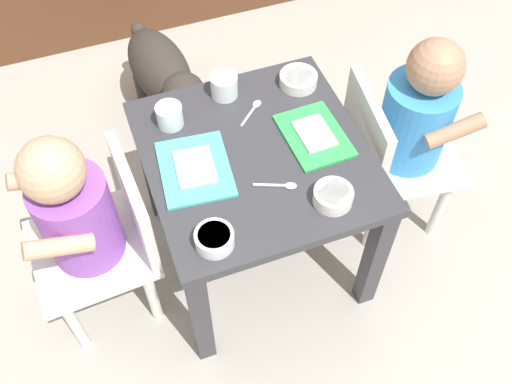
{
  "coord_description": "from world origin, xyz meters",
  "views": [
    {
      "loc": [
        -0.31,
        -0.83,
        1.48
      ],
      "look_at": [
        0.0,
        0.0,
        0.28
      ],
      "focal_mm": 40.87,
      "sensor_mm": 36.0,
      "label": 1
    }
  ],
  "objects_px": {
    "dining_table": "(256,174)",
    "dog": "(164,73)",
    "water_cup_left": "(170,117)",
    "water_cup_right": "(224,87)",
    "cereal_bowl_left_side": "(333,196)",
    "veggie_bowl_far": "(298,79)",
    "spoon_by_left_tray": "(252,110)",
    "seated_child_left": "(82,216)",
    "food_tray_right": "(315,136)",
    "food_tray_left": "(195,169)",
    "spoon_by_right_tray": "(280,185)",
    "seated_child_right": "(411,121)",
    "cereal_bowl_right_side": "(214,239)"
  },
  "relations": [
    {
      "from": "food_tray_right",
      "to": "cereal_bowl_left_side",
      "type": "bearing_deg",
      "value": -101.75
    },
    {
      "from": "water_cup_left",
      "to": "water_cup_right",
      "type": "bearing_deg",
      "value": 18.35
    },
    {
      "from": "dog",
      "to": "spoon_by_right_tray",
      "type": "distance_m",
      "value": 0.76
    },
    {
      "from": "food_tray_right",
      "to": "water_cup_left",
      "type": "distance_m",
      "value": 0.35
    },
    {
      "from": "seated_child_left",
      "to": "dog",
      "type": "distance_m",
      "value": 0.72
    },
    {
      "from": "dining_table",
      "to": "spoon_by_left_tray",
      "type": "xyz_separation_m",
      "value": [
        0.04,
        0.13,
        0.08
      ]
    },
    {
      "from": "seated_child_left",
      "to": "spoon_by_left_tray",
      "type": "height_order",
      "value": "seated_child_left"
    },
    {
      "from": "seated_child_right",
      "to": "food_tray_left",
      "type": "bearing_deg",
      "value": 179.69
    },
    {
      "from": "dog",
      "to": "water_cup_right",
      "type": "distance_m",
      "value": 0.47
    },
    {
      "from": "cereal_bowl_right_side",
      "to": "food_tray_left",
      "type": "bearing_deg",
      "value": 84.91
    },
    {
      "from": "food_tray_right",
      "to": "dog",
      "type": "bearing_deg",
      "value": 111.92
    },
    {
      "from": "spoon_by_left_tray",
      "to": "dog",
      "type": "bearing_deg",
      "value": 105.81
    },
    {
      "from": "seated_child_left",
      "to": "food_tray_right",
      "type": "relative_size",
      "value": 3.3
    },
    {
      "from": "dining_table",
      "to": "water_cup_left",
      "type": "relative_size",
      "value": 8.39
    },
    {
      "from": "dog",
      "to": "food_tray_left",
      "type": "relative_size",
      "value": 2.14
    },
    {
      "from": "seated_child_right",
      "to": "food_tray_left",
      "type": "xyz_separation_m",
      "value": [
        -0.57,
        0.0,
        0.05
      ]
    },
    {
      "from": "dining_table",
      "to": "dog",
      "type": "height_order",
      "value": "dining_table"
    },
    {
      "from": "spoon_by_right_tray",
      "to": "food_tray_right",
      "type": "bearing_deg",
      "value": 39.18
    },
    {
      "from": "cereal_bowl_right_side",
      "to": "spoon_by_right_tray",
      "type": "relative_size",
      "value": 0.86
    },
    {
      "from": "dining_table",
      "to": "food_tray_right",
      "type": "distance_m",
      "value": 0.17
    },
    {
      "from": "seated_child_left",
      "to": "cereal_bowl_right_side",
      "type": "xyz_separation_m",
      "value": [
        0.25,
        -0.19,
        0.06
      ]
    },
    {
      "from": "seated_child_right",
      "to": "veggie_bowl_far",
      "type": "distance_m",
      "value": 0.31
    },
    {
      "from": "seated_child_right",
      "to": "water_cup_right",
      "type": "bearing_deg",
      "value": 153.1
    },
    {
      "from": "water_cup_left",
      "to": "spoon_by_right_tray",
      "type": "distance_m",
      "value": 0.32
    },
    {
      "from": "spoon_by_left_tray",
      "to": "spoon_by_right_tray",
      "type": "relative_size",
      "value": 0.84
    },
    {
      "from": "cereal_bowl_left_side",
      "to": "veggie_bowl_far",
      "type": "bearing_deg",
      "value": 78.84
    },
    {
      "from": "dining_table",
      "to": "food_tray_right",
      "type": "bearing_deg",
      "value": -0.76
    },
    {
      "from": "food_tray_right",
      "to": "veggie_bowl_far",
      "type": "bearing_deg",
      "value": 79.44
    },
    {
      "from": "dog",
      "to": "seated_child_right",
      "type": "bearing_deg",
      "value": -49.73
    },
    {
      "from": "dining_table",
      "to": "water_cup_right",
      "type": "xyz_separation_m",
      "value": [
        -0.01,
        0.21,
        0.11
      ]
    },
    {
      "from": "dog",
      "to": "spoon_by_right_tray",
      "type": "bearing_deg",
      "value": -81.21
    },
    {
      "from": "water_cup_left",
      "to": "food_tray_left",
      "type": "bearing_deg",
      "value": -85.07
    },
    {
      "from": "water_cup_left",
      "to": "water_cup_right",
      "type": "xyz_separation_m",
      "value": [
        0.16,
        0.05,
        0.0
      ]
    },
    {
      "from": "food_tray_left",
      "to": "food_tray_right",
      "type": "distance_m",
      "value": 0.3
    },
    {
      "from": "seated_child_left",
      "to": "cereal_bowl_right_side",
      "type": "height_order",
      "value": "seated_child_left"
    },
    {
      "from": "water_cup_left",
      "to": "veggie_bowl_far",
      "type": "relative_size",
      "value": 0.67
    },
    {
      "from": "water_cup_left",
      "to": "spoon_by_left_tray",
      "type": "height_order",
      "value": "water_cup_left"
    },
    {
      "from": "seated_child_right",
      "to": "dog",
      "type": "relative_size",
      "value": 1.41
    },
    {
      "from": "cereal_bowl_left_side",
      "to": "water_cup_left",
      "type": "bearing_deg",
      "value": 128.04
    },
    {
      "from": "food_tray_left",
      "to": "spoon_by_right_tray",
      "type": "distance_m",
      "value": 0.2
    },
    {
      "from": "seated_child_right",
      "to": "cereal_bowl_left_side",
      "type": "bearing_deg",
      "value": -149.42
    },
    {
      "from": "seated_child_left",
      "to": "spoon_by_right_tray",
      "type": "height_order",
      "value": "seated_child_left"
    },
    {
      "from": "dog",
      "to": "cereal_bowl_left_side",
      "type": "bearing_deg",
      "value": -75.51
    },
    {
      "from": "food_tray_right",
      "to": "cereal_bowl_right_side",
      "type": "height_order",
      "value": "cereal_bowl_right_side"
    },
    {
      "from": "water_cup_right",
      "to": "dining_table",
      "type": "bearing_deg",
      "value": -88.03
    },
    {
      "from": "cereal_bowl_right_side",
      "to": "spoon_by_right_tray",
      "type": "height_order",
      "value": "cereal_bowl_right_side"
    },
    {
      "from": "water_cup_right",
      "to": "cereal_bowl_left_side",
      "type": "height_order",
      "value": "water_cup_right"
    },
    {
      "from": "dog",
      "to": "spoon_by_left_tray",
      "type": "bearing_deg",
      "value": -74.19
    },
    {
      "from": "dog",
      "to": "water_cup_left",
      "type": "bearing_deg",
      "value": -98.8
    },
    {
      "from": "seated_child_right",
      "to": "dog",
      "type": "distance_m",
      "value": 0.82
    }
  ]
}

